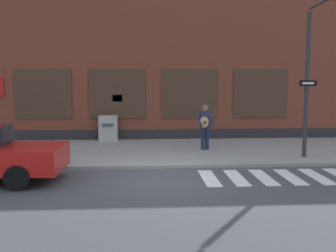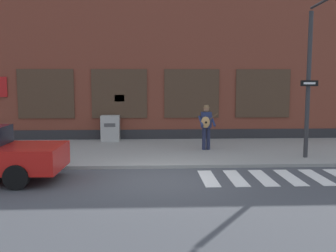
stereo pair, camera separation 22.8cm
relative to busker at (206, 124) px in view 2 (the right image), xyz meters
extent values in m
plane|color=#424449|center=(-1.91, -4.14, -1.10)|extent=(160.00, 160.00, 0.00)
cube|color=gray|center=(-1.91, 0.06, -1.05)|extent=(28.00, 5.59, 0.11)
cube|color=brown|center=(-1.91, 4.86, 2.36)|extent=(28.00, 4.00, 6.93)
cube|color=#28282B|center=(-1.91, 2.84, -0.83)|extent=(28.00, 0.04, 0.55)
cube|color=#473323|center=(-6.84, 2.83, 1.09)|extent=(2.50, 0.06, 2.21)
cube|color=black|center=(-6.84, 2.82, 1.09)|extent=(2.38, 0.03, 2.09)
cube|color=#473323|center=(-3.56, 2.83, 1.09)|extent=(2.50, 0.06, 2.21)
cube|color=black|center=(-3.56, 2.82, 1.09)|extent=(2.38, 0.03, 2.09)
cube|color=#473323|center=(-0.27, 2.83, 1.09)|extent=(2.50, 0.06, 2.21)
cube|color=black|center=(-0.27, 2.82, 1.09)|extent=(2.38, 0.03, 2.09)
cube|color=#473323|center=(3.01, 2.83, 1.09)|extent=(2.50, 0.06, 2.21)
cube|color=black|center=(3.01, 2.82, 1.09)|extent=(2.38, 0.03, 2.09)
cube|color=yellow|center=(-3.56, 2.81, 0.89)|extent=(0.44, 0.02, 0.30)
cube|color=silver|center=(-0.50, -4.04, -1.10)|extent=(0.42, 1.90, 0.01)
cube|color=silver|center=(0.30, -4.04, -1.10)|extent=(0.42, 1.90, 0.01)
cube|color=silver|center=(1.09, -4.04, -1.10)|extent=(0.42, 1.90, 0.01)
cube|color=silver|center=(1.89, -4.04, -1.10)|extent=(0.42, 1.90, 0.01)
cube|color=silver|center=(2.69, -4.04, -1.10)|extent=(0.42, 1.90, 0.01)
cube|color=silver|center=(-4.66, -3.52, -0.36)|extent=(0.07, 0.24, 0.12)
cube|color=silver|center=(-4.71, -4.66, -0.36)|extent=(0.07, 0.24, 0.12)
cylinder|color=black|center=(-5.58, -3.18, -0.77)|extent=(0.67, 0.26, 0.66)
cylinder|color=black|center=(-5.64, -4.93, -0.77)|extent=(0.67, 0.26, 0.66)
cylinder|color=#1E233D|center=(0.09, 0.05, -0.56)|extent=(0.15, 0.15, 0.86)
cylinder|color=#1E233D|center=(-0.08, 0.01, -0.56)|extent=(0.15, 0.15, 0.86)
cube|color=navy|center=(0.01, 0.04, 0.18)|extent=(0.41, 0.27, 0.61)
sphere|color=#9E7051|center=(0.01, 0.04, 0.60)|extent=(0.22, 0.22, 0.22)
cylinder|color=olive|center=(0.01, 0.04, 0.66)|extent=(0.28, 0.28, 0.02)
cylinder|color=olive|center=(0.01, 0.04, 0.71)|extent=(0.18, 0.18, 0.09)
cylinder|color=navy|center=(0.26, -0.03, 0.14)|extent=(0.16, 0.52, 0.39)
cylinder|color=navy|center=(-0.22, -0.09, 0.14)|extent=(0.16, 0.52, 0.39)
ellipsoid|color=tan|center=(-0.05, -0.15, 0.10)|extent=(0.37, 0.17, 0.44)
cylinder|color=black|center=(-0.04, -0.21, 0.10)|extent=(0.09, 0.02, 0.09)
cylinder|color=brown|center=(0.21, -0.14, 0.28)|extent=(0.47, 0.10, 0.34)
cylinder|color=#2D2D30|center=(3.30, -1.64, 1.52)|extent=(0.15, 0.15, 5.03)
cube|color=black|center=(3.29, -1.75, 1.61)|extent=(0.60, 0.08, 0.20)
cube|color=white|center=(3.29, -1.77, 1.61)|extent=(0.40, 0.04, 0.07)
cube|color=#ADADA8|center=(-3.95, 2.41, -0.42)|extent=(0.82, 0.56, 1.13)
cube|color=#4C4C4C|center=(-3.95, 2.11, -0.25)|extent=(0.49, 0.02, 0.16)
camera|label=1|loc=(-2.40, -15.02, 1.75)|focal=42.00mm
camera|label=2|loc=(-2.17, -15.04, 1.75)|focal=42.00mm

